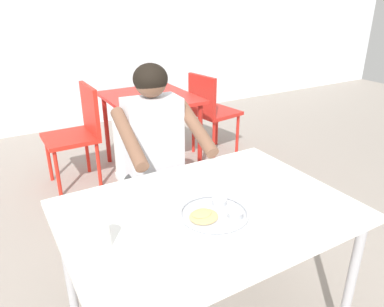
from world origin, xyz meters
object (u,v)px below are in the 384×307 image
(chair_red_right, at_px, (210,109))
(chair_red_left, at_px, (79,129))
(drinking_cup, at_px, (101,235))
(chair_foreground, at_px, (148,170))
(thali_tray, at_px, (214,213))
(table_foreground, at_px, (208,221))
(diner_foreground, at_px, (159,148))
(table_background_red, at_px, (150,106))

(chair_red_right, bearing_deg, chair_red_left, 177.53)
(drinking_cup, xyz_separation_m, chair_red_left, (0.40, 1.98, -0.27))
(chair_foreground, xyz_separation_m, chair_red_left, (-0.20, 1.01, 0.02))
(thali_tray, xyz_separation_m, chair_red_right, (1.26, 1.96, -0.23))
(thali_tray, height_order, chair_red_left, chair_red_left)
(thali_tray, height_order, chair_red_right, chair_red_right)
(chair_red_right, bearing_deg, table_foreground, -123.47)
(thali_tray, relative_size, drinking_cup, 2.87)
(thali_tray, height_order, diner_foreground, diner_foreground)
(table_foreground, xyz_separation_m, chair_red_right, (1.25, 1.90, -0.16))
(chair_red_right, bearing_deg, drinking_cup, -131.99)
(thali_tray, distance_m, drinking_cup, 0.47)
(table_foreground, relative_size, chair_red_left, 1.40)
(drinking_cup, bearing_deg, diner_foreground, 51.81)
(table_foreground, distance_m, table_background_red, 1.98)
(diner_foreground, bearing_deg, chair_foreground, 86.75)
(table_background_red, xyz_separation_m, chair_red_left, (-0.66, 0.06, -0.12))
(chair_foreground, relative_size, chair_red_right, 0.97)
(drinking_cup, relative_size, chair_foreground, 0.12)
(table_foreground, height_order, chair_red_right, chair_red_right)
(table_foreground, bearing_deg, drinking_cup, -176.71)
(table_foreground, distance_m, chair_red_right, 2.28)
(table_background_red, bearing_deg, chair_red_right, 0.04)
(drinking_cup, xyz_separation_m, table_background_red, (1.06, 1.92, -0.15))
(chair_foreground, distance_m, chair_red_left, 1.03)
(thali_tray, bearing_deg, table_foreground, 84.49)
(drinking_cup, height_order, table_background_red, drinking_cup)
(thali_tray, bearing_deg, chair_red_left, 91.92)
(chair_foreground, bearing_deg, table_foreground, -97.51)
(diner_foreground, height_order, chair_red_right, diner_foreground)
(thali_tray, xyz_separation_m, chair_red_left, (-0.07, 2.01, -0.23))
(thali_tray, height_order, drinking_cup, drinking_cup)
(table_background_red, bearing_deg, diner_foreground, -111.97)
(table_foreground, bearing_deg, chair_red_right, 56.53)
(table_foreground, relative_size, chair_foreground, 1.46)
(thali_tray, xyz_separation_m, chair_foreground, (0.13, 1.00, -0.25))
(table_foreground, distance_m, diner_foreground, 0.73)
(chair_foreground, bearing_deg, thali_tray, -97.39)
(drinking_cup, distance_m, table_background_red, 2.20)
(thali_tray, xyz_separation_m, drinking_cup, (-0.47, 0.03, 0.04))
(diner_foreground, bearing_deg, chair_red_left, 98.53)
(thali_tray, bearing_deg, chair_foreground, 82.61)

